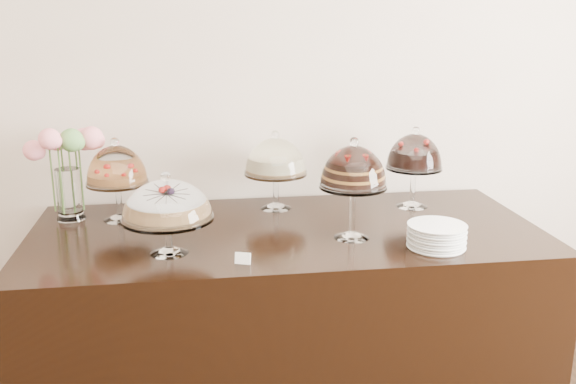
{
  "coord_description": "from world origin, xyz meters",
  "views": [
    {
      "loc": [
        -0.56,
        -0.17,
        1.81
      ],
      "look_at": [
        -0.19,
        2.4,
        1.08
      ],
      "focal_mm": 40.0,
      "sensor_mm": 36.0,
      "label": 1
    }
  ],
  "objects": [
    {
      "name": "wall_back",
      "position": [
        0.0,
        3.0,
        1.5
      ],
      "size": [
        5.0,
        0.04,
        3.0
      ],
      "primitive_type": "cube",
      "color": "beige",
      "rests_on": "ground"
    },
    {
      "name": "display_counter",
      "position": [
        -0.19,
        2.45,
        0.45
      ],
      "size": [
        2.2,
        1.0,
        0.9
      ],
      "primitive_type": "cube",
      "color": "black",
      "rests_on": "ground"
    },
    {
      "name": "price_card_left",
      "position": [
        -0.4,
        2.07,
        0.92
      ],
      "size": [
        0.06,
        0.03,
        0.04
      ],
      "primitive_type": "cube",
      "rotation": [
        -0.21,
        0.0,
        -0.33
      ],
      "color": "white",
      "rests_on": "display_counter"
    },
    {
      "name": "cake_stand_choco_layer",
      "position": [
        0.07,
        2.3,
        1.19
      ],
      "size": [
        0.28,
        0.28,
        0.43
      ],
      "color": "white",
      "rests_on": "display_counter"
    },
    {
      "name": "plate_stack",
      "position": [
        0.38,
        2.14,
        0.95
      ],
      "size": [
        0.23,
        0.23,
        0.09
      ],
      "color": "white",
      "rests_on": "display_counter"
    },
    {
      "name": "cake_stand_fruit_tart",
      "position": [
        -0.91,
        2.69,
        1.14
      ],
      "size": [
        0.28,
        0.28,
        0.38
      ],
      "color": "white",
      "rests_on": "display_counter"
    },
    {
      "name": "cake_stand_cheesecake",
      "position": [
        -0.19,
        2.76,
        1.14
      ],
      "size": [
        0.3,
        0.3,
        0.38
      ],
      "color": "white",
      "rests_on": "display_counter"
    },
    {
      "name": "flower_vase",
      "position": [
        -1.12,
        2.73,
        1.18
      ],
      "size": [
        0.35,
        0.32,
        0.44
      ],
      "color": "white",
      "rests_on": "display_counter"
    },
    {
      "name": "cake_stand_sugar_sponge",
      "position": [
        -0.68,
        2.23,
        1.1
      ],
      "size": [
        0.36,
        0.36,
        0.33
      ],
      "color": "white",
      "rests_on": "display_counter"
    },
    {
      "name": "cake_stand_dark_choco",
      "position": [
        0.47,
        2.69,
        1.15
      ],
      "size": [
        0.27,
        0.27,
        0.39
      ],
      "color": "white",
      "rests_on": "display_counter"
    }
  ]
}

